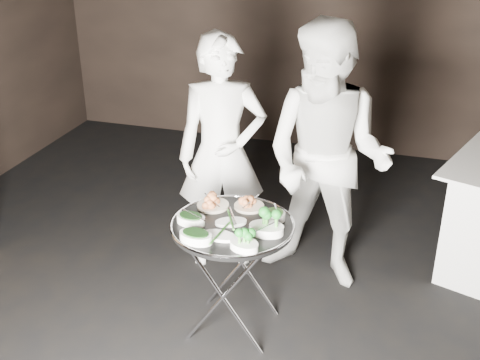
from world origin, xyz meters
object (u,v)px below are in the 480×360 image
(tray_stand, at_px, (233,272))
(waiter_right, at_px, (327,160))
(waiter_left, at_px, (222,154))
(serving_tray, at_px, (232,225))

(tray_stand, distance_m, waiter_right, 0.96)
(tray_stand, height_order, waiter_left, waiter_left)
(waiter_left, bearing_deg, tray_stand, -88.37)
(tray_stand, bearing_deg, serving_tray, 90.00)
(tray_stand, xyz_separation_m, waiter_left, (-0.31, 0.73, 0.43))
(waiter_left, distance_m, waiter_right, 0.73)
(serving_tray, height_order, waiter_right, waiter_right)
(waiter_right, bearing_deg, waiter_left, -170.56)
(tray_stand, relative_size, waiter_left, 0.43)
(serving_tray, xyz_separation_m, waiter_left, (-0.31, 0.73, 0.11))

